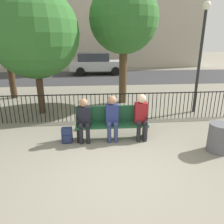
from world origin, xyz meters
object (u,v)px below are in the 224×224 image
(seated_person_0, at_px, (84,118))
(parked_car_0, at_px, (97,63))
(seated_person_2, at_px, (141,114))
(tree_3, at_px, (34,33))
(tree_1, at_px, (1,8))
(park_bench, at_px, (112,121))
(backpack, at_px, (67,135))
(seated_person_1, at_px, (112,115))
(tree_2, at_px, (124,19))
(lamp_post, at_px, (202,43))
(trash_bin, at_px, (219,138))

(seated_person_0, distance_m, parked_car_0, 11.71)
(seated_person_2, xyz_separation_m, tree_3, (-3.23, 2.52, 2.11))
(tree_1, bearing_deg, park_bench, -48.27)
(seated_person_2, xyz_separation_m, backpack, (-2.02, -0.06, -0.53))
(seated_person_1, distance_m, tree_3, 4.09)
(seated_person_1, bearing_deg, parked_car_0, 91.00)
(seated_person_1, relative_size, seated_person_2, 0.98)
(seated_person_1, bearing_deg, tree_2, 78.11)
(seated_person_1, relative_size, tree_2, 0.26)
(park_bench, relative_size, backpack, 4.79)
(tree_3, distance_m, lamp_post, 5.79)
(tree_2, relative_size, trash_bin, 6.61)
(park_bench, bearing_deg, tree_2, 77.77)
(seated_person_1, height_order, seated_person_2, seated_person_2)
(backpack, bearing_deg, tree_2, 61.98)
(tree_1, relative_size, lamp_post, 1.40)
(tree_1, height_order, lamp_post, tree_1)
(tree_1, height_order, parked_car_0, tree_1)
(park_bench, bearing_deg, seated_person_2, -9.06)
(seated_person_0, xyz_separation_m, parked_car_0, (0.54, 11.70, 0.16))
(backpack, xyz_separation_m, trash_bin, (3.82, -0.81, 0.16))
(seated_person_2, distance_m, parked_car_0, 11.74)
(trash_bin, bearing_deg, lamp_post, 76.21)
(tree_2, bearing_deg, seated_person_2, -89.76)
(seated_person_2, relative_size, tree_2, 0.27)
(tree_1, relative_size, tree_3, 1.23)
(seated_person_1, relative_size, lamp_post, 0.33)
(park_bench, distance_m, trash_bin, 2.78)
(parked_car_0, bearing_deg, park_bench, -88.96)
(trash_bin, bearing_deg, backpack, 168.00)
(seated_person_1, xyz_separation_m, parked_car_0, (-0.20, 11.70, 0.13))
(tree_3, xyz_separation_m, lamp_post, (5.77, -0.34, -0.31))
(tree_3, xyz_separation_m, parked_car_0, (2.22, 9.17, -2.00))
(backpack, height_order, parked_car_0, parked_car_0)
(tree_3, bearing_deg, seated_person_0, -56.33)
(lamp_post, bearing_deg, trash_bin, -103.79)
(seated_person_0, bearing_deg, tree_1, 125.52)
(parked_car_0, bearing_deg, tree_3, -103.63)
(seated_person_2, xyz_separation_m, parked_car_0, (-1.00, 11.69, 0.11))
(seated_person_2, xyz_separation_m, tree_1, (-5.03, 4.88, 3.17))
(seated_person_1, relative_size, parked_car_0, 0.30)
(seated_person_1, height_order, tree_1, tree_1)
(tree_2, bearing_deg, tree_3, -159.56)
(seated_person_1, distance_m, lamp_post, 4.38)
(backpack, distance_m, parked_car_0, 11.81)
(seated_person_0, distance_m, tree_3, 3.72)
(park_bench, bearing_deg, backpack, -171.56)
(lamp_post, bearing_deg, park_bench, -148.40)
(park_bench, xyz_separation_m, lamp_post, (3.33, 2.05, 2.03))
(tree_3, bearing_deg, backpack, -64.93)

